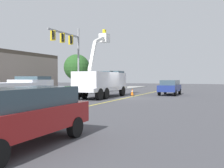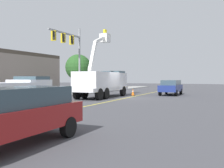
# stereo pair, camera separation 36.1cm
# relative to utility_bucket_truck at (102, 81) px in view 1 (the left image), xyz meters

# --- Properties ---
(ground) EXTENTS (120.00, 120.00, 0.00)m
(ground) POSITION_rel_utility_bucket_truck_xyz_m (0.25, -2.43, -1.61)
(ground) COLOR #47474C
(sidewalk_far_side) EXTENTS (60.11, 7.18, 0.12)m
(sidewalk_far_side) POSITION_rel_utility_bucket_truck_xyz_m (-0.23, 5.52, -1.55)
(sidewalk_far_side) COLOR #9E9E99
(sidewalk_far_side) RESTS_ON ground
(lane_centre_stripe) EXTENTS (49.92, 3.14, 0.01)m
(lane_centre_stripe) POSITION_rel_utility_bucket_truck_xyz_m (0.25, -2.43, -1.61)
(lane_centre_stripe) COLOR yellow
(lane_centre_stripe) RESTS_ON ground
(utility_bucket_truck) EXTENTS (8.33, 2.99, 7.04)m
(utility_bucket_truck) POSITION_rel_utility_bucket_truck_xyz_m (0.00, 0.00, 0.00)
(utility_bucket_truck) COLOR white
(utility_bucket_truck) RESTS_ON ground
(service_pickup_truck) EXTENTS (5.72, 2.46, 2.06)m
(service_pickup_truck) POSITION_rel_utility_bucket_truck_xyz_m (-11.62, -0.70, -0.49)
(service_pickup_truck) COLOR white
(service_pickup_truck) RESTS_ON ground
(passing_minivan) EXTENTS (4.90, 2.18, 1.69)m
(passing_minivan) POSITION_rel_utility_bucket_truck_xyz_m (6.56, -5.21, -0.64)
(passing_minivan) COLOR navy
(passing_minivan) RESTS_ON ground
(trailing_sedan) EXTENTS (4.90, 2.18, 1.69)m
(trailing_sedan) POSITION_rel_utility_bucket_truck_xyz_m (-16.94, -6.61, -0.64)
(trailing_sedan) COLOR maroon
(trailing_sedan) RESTS_ON ground
(traffic_cone_leading) EXTENTS (0.40, 0.40, 0.87)m
(traffic_cone_leading) POSITION_rel_utility_bucket_truck_xyz_m (-14.51, -3.00, -1.18)
(traffic_cone_leading) COLOR black
(traffic_cone_leading) RESTS_ON ground
(traffic_cone_mid_front) EXTENTS (0.40, 0.40, 0.80)m
(traffic_cone_mid_front) POSITION_rel_utility_bucket_truck_xyz_m (3.48, -1.83, -1.22)
(traffic_cone_mid_front) COLOR black
(traffic_cone_mid_front) RESTS_ON ground
(traffic_signal_mast) EXTENTS (5.86, 0.76, 7.75)m
(traffic_signal_mast) POSITION_rel_utility_bucket_truck_xyz_m (0.95, 4.57, 3.68)
(traffic_signal_mast) COLOR gray
(traffic_signal_mast) RESTS_ON ground
(street_tree_right) EXTENTS (3.56, 3.56, 5.19)m
(street_tree_right) POSITION_rel_utility_bucket_truck_xyz_m (6.92, 7.78, 1.78)
(street_tree_right) COLOR brown
(street_tree_right) RESTS_ON ground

